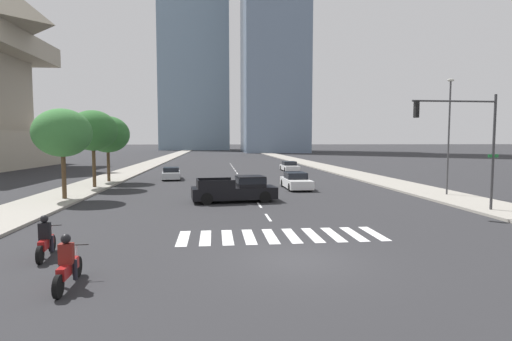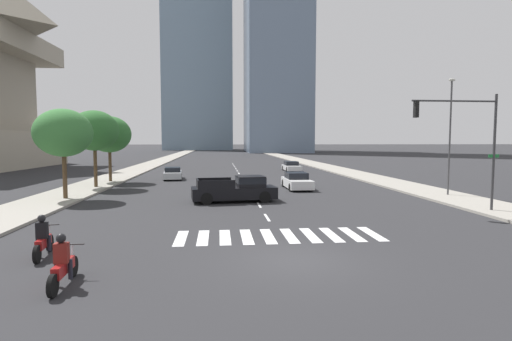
{
  "view_description": "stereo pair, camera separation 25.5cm",
  "coord_description": "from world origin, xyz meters",
  "px_view_note": "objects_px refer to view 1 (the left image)",
  "views": [
    {
      "loc": [
        -2.77,
        -12.78,
        3.99
      ],
      "look_at": [
        0.0,
        13.35,
        2.0
      ],
      "focal_mm": 27.76,
      "sensor_mm": 36.0,
      "label": 1
    },
    {
      "loc": [
        -2.51,
        -12.81,
        3.99
      ],
      "look_at": [
        0.0,
        13.35,
        2.0
      ],
      "focal_mm": 27.76,
      "sensor_mm": 36.0,
      "label": 2
    }
  ],
  "objects_px": {
    "traffic_signal_near": "(465,131)",
    "street_lamp_east": "(449,129)",
    "street_tree_third": "(108,134)",
    "sedan_white_1": "(289,167)",
    "sedan_white_2": "(296,181)",
    "motorcycle_lead": "(68,266)",
    "sedan_silver_0": "(171,174)",
    "street_tree_nearest": "(62,133)",
    "street_tree_second": "(93,131)",
    "pickup_truck": "(238,189)",
    "motorcycle_trailing": "(46,241)"
  },
  "relations": [
    {
      "from": "sedan_white_2",
      "to": "street_lamp_east",
      "type": "distance_m",
      "value": 12.06
    },
    {
      "from": "motorcycle_lead",
      "to": "street_tree_third",
      "type": "xyz_separation_m",
      "value": [
        -5.94,
        27.45,
        3.98
      ]
    },
    {
      "from": "sedan_silver_0",
      "to": "street_lamp_east",
      "type": "bearing_deg",
      "value": -130.44
    },
    {
      "from": "street_tree_second",
      "to": "street_tree_nearest",
      "type": "bearing_deg",
      "value": -90.0
    },
    {
      "from": "street_tree_second",
      "to": "street_tree_third",
      "type": "height_order",
      "value": "street_tree_second"
    },
    {
      "from": "street_tree_nearest",
      "to": "sedan_silver_0",
      "type": "bearing_deg",
      "value": 68.49
    },
    {
      "from": "street_tree_nearest",
      "to": "traffic_signal_near",
      "type": "bearing_deg",
      "value": -16.41
    },
    {
      "from": "pickup_truck",
      "to": "street_lamp_east",
      "type": "distance_m",
      "value": 15.58
    },
    {
      "from": "street_tree_third",
      "to": "motorcycle_lead",
      "type": "bearing_deg",
      "value": -77.79
    },
    {
      "from": "street_tree_third",
      "to": "sedan_white_1",
      "type": "bearing_deg",
      "value": 32.56
    },
    {
      "from": "motorcycle_lead",
      "to": "pickup_truck",
      "type": "bearing_deg",
      "value": -22.75
    },
    {
      "from": "street_tree_second",
      "to": "street_tree_third",
      "type": "xyz_separation_m",
      "value": [
        0.0,
        4.5,
        -0.24
      ]
    },
    {
      "from": "traffic_signal_near",
      "to": "sedan_silver_0",
      "type": "bearing_deg",
      "value": -49.2
    },
    {
      "from": "sedan_silver_0",
      "to": "sedan_white_1",
      "type": "bearing_deg",
      "value": -60.83
    },
    {
      "from": "motorcycle_lead",
      "to": "sedan_white_2",
      "type": "height_order",
      "value": "motorcycle_lead"
    },
    {
      "from": "sedan_white_1",
      "to": "street_tree_second",
      "type": "xyz_separation_m",
      "value": [
        -19.76,
        -17.13,
        4.22
      ]
    },
    {
      "from": "street_tree_nearest",
      "to": "sedan_white_1",
      "type": "bearing_deg",
      "value": 50.27
    },
    {
      "from": "sedan_silver_0",
      "to": "street_tree_third",
      "type": "bearing_deg",
      "value": 111.79
    },
    {
      "from": "motorcycle_lead",
      "to": "sedan_silver_0",
      "type": "bearing_deg",
      "value": -1.26
    },
    {
      "from": "street_lamp_east",
      "to": "street_tree_third",
      "type": "bearing_deg",
      "value": 155.77
    },
    {
      "from": "sedan_silver_0",
      "to": "street_lamp_east",
      "type": "distance_m",
      "value": 26.0
    },
    {
      "from": "sedan_white_1",
      "to": "sedan_white_2",
      "type": "distance_m",
      "value": 19.24
    },
    {
      "from": "pickup_truck",
      "to": "motorcycle_trailing",
      "type": "bearing_deg",
      "value": -128.14
    },
    {
      "from": "street_lamp_east",
      "to": "street_tree_second",
      "type": "bearing_deg",
      "value": 164.35
    },
    {
      "from": "sedan_white_1",
      "to": "street_lamp_east",
      "type": "distance_m",
      "value": 25.81
    },
    {
      "from": "traffic_signal_near",
      "to": "street_tree_third",
      "type": "relative_size",
      "value": 1.04
    },
    {
      "from": "sedan_white_2",
      "to": "motorcycle_lead",
      "type": "bearing_deg",
      "value": -27.78
    },
    {
      "from": "motorcycle_lead",
      "to": "sedan_white_1",
      "type": "height_order",
      "value": "motorcycle_lead"
    },
    {
      "from": "motorcycle_lead",
      "to": "traffic_signal_near",
      "type": "bearing_deg",
      "value": -64.12
    },
    {
      "from": "traffic_signal_near",
      "to": "street_lamp_east",
      "type": "bearing_deg",
      "value": -115.39
    },
    {
      "from": "motorcycle_trailing",
      "to": "street_lamp_east",
      "type": "height_order",
      "value": "street_lamp_east"
    },
    {
      "from": "street_lamp_east",
      "to": "street_tree_second",
      "type": "xyz_separation_m",
      "value": [
        -26.49,
        7.42,
        -0.04
      ]
    },
    {
      "from": "motorcycle_lead",
      "to": "street_tree_third",
      "type": "bearing_deg",
      "value": 10.14
    },
    {
      "from": "pickup_truck",
      "to": "sedan_white_2",
      "type": "xyz_separation_m",
      "value": [
        5.19,
        6.42,
        -0.19
      ]
    },
    {
      "from": "sedan_white_1",
      "to": "sedan_white_2",
      "type": "height_order",
      "value": "sedan_white_2"
    },
    {
      "from": "sedan_white_1",
      "to": "street_tree_second",
      "type": "bearing_deg",
      "value": -49.93
    },
    {
      "from": "sedan_silver_0",
      "to": "street_tree_second",
      "type": "xyz_separation_m",
      "value": [
        -5.51,
        -7.33,
        4.22
      ]
    },
    {
      "from": "sedan_white_2",
      "to": "street_lamp_east",
      "type": "xyz_separation_m",
      "value": [
        9.83,
        -5.56,
        4.22
      ]
    },
    {
      "from": "motorcycle_lead",
      "to": "sedan_white_2",
      "type": "distance_m",
      "value": 23.65
    },
    {
      "from": "sedan_white_1",
      "to": "traffic_signal_near",
      "type": "xyz_separation_m",
      "value": [
        3.8,
        -30.72,
        3.94
      ]
    },
    {
      "from": "street_tree_third",
      "to": "pickup_truck",
      "type": "bearing_deg",
      "value": -48.12
    },
    {
      "from": "street_tree_nearest",
      "to": "street_tree_second",
      "type": "xyz_separation_m",
      "value": [
        0.0,
        6.65,
        0.32
      ]
    },
    {
      "from": "sedan_white_2",
      "to": "motorcycle_trailing",
      "type": "bearing_deg",
      "value": -35.24
    },
    {
      "from": "pickup_truck",
      "to": "sedan_white_1",
      "type": "height_order",
      "value": "pickup_truck"
    },
    {
      "from": "street_lamp_east",
      "to": "street_tree_nearest",
      "type": "bearing_deg",
      "value": 178.34
    },
    {
      "from": "sedan_white_1",
      "to": "street_tree_nearest",
      "type": "relative_size",
      "value": 0.74
    },
    {
      "from": "motorcycle_trailing",
      "to": "street_tree_second",
      "type": "relative_size",
      "value": 0.33
    },
    {
      "from": "street_lamp_east",
      "to": "sedan_white_2",
      "type": "bearing_deg",
      "value": 150.52
    },
    {
      "from": "street_lamp_east",
      "to": "street_tree_second",
      "type": "distance_m",
      "value": 27.51
    },
    {
      "from": "motorcycle_lead",
      "to": "sedan_silver_0",
      "type": "height_order",
      "value": "motorcycle_lead"
    }
  ]
}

